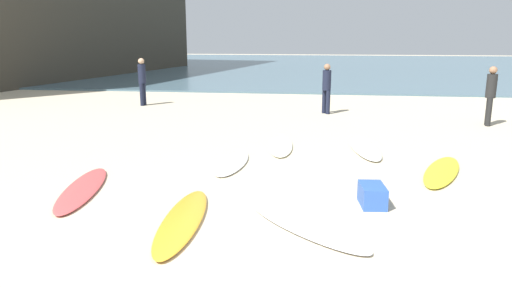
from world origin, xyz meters
name	(u,v)px	position (x,y,z in m)	size (l,w,h in m)	color
ground_plane	(309,265)	(0.00, 0.00, 0.00)	(120.00, 120.00, 0.00)	beige
ocean_water	(320,65)	(0.00, 35.73, 0.04)	(120.00, 40.00, 0.08)	slate
surfboard_0	(442,171)	(2.38, 4.00, 0.03)	(0.55, 2.39, 0.07)	yellow
surfboard_1	(232,163)	(-1.65, 4.05, 0.03)	(0.55, 1.95, 0.06)	white
surfboard_2	(183,220)	(-1.77, 1.00, 0.04)	(0.53, 2.47, 0.08)	gold
surfboard_3	(82,189)	(-3.83, 2.10, 0.03)	(0.55, 2.45, 0.07)	#E35251
surfboard_4	(281,146)	(-0.81, 5.67, 0.03)	(0.54, 2.16, 0.07)	#EEEBCA
surfboard_5	(306,225)	(-0.08, 1.05, 0.04)	(0.59, 2.21, 0.07)	silver
surfboard_6	(365,148)	(1.10, 5.69, 0.04)	(0.57, 2.37, 0.08)	silver
beachgoer_near	(491,93)	(4.85, 9.15, 0.94)	(0.33, 0.34, 1.69)	black
beachgoer_mid	(327,86)	(0.26, 10.64, 0.90)	(0.39, 0.39, 1.63)	#191E33
beachgoer_far	(142,79)	(-6.42, 11.62, 0.96)	(0.30, 0.34, 1.72)	#191E33
beach_cooler	(372,195)	(0.89, 2.06, 0.16)	(0.58, 0.36, 0.32)	#2D56B2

